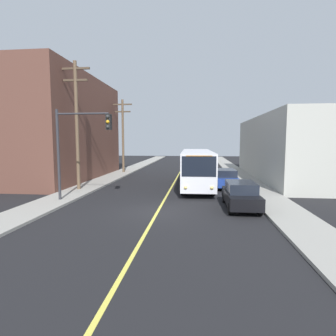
% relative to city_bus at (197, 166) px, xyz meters
% --- Properties ---
extents(ground_plane, '(120.00, 120.00, 0.00)m').
position_rel_city_bus_xyz_m(ground_plane, '(-2.20, -9.31, -1.82)').
color(ground_plane, black).
extents(sidewalk_left, '(2.50, 90.00, 0.15)m').
position_rel_city_bus_xyz_m(sidewalk_left, '(-9.45, 0.69, -1.74)').
color(sidewalk_left, gray).
rests_on(sidewalk_left, ground).
extents(sidewalk_right, '(2.50, 90.00, 0.15)m').
position_rel_city_bus_xyz_m(sidewalk_right, '(5.05, 0.69, -1.74)').
color(sidewalk_right, gray).
rests_on(sidewalk_right, ground).
extents(lane_stripe_center, '(0.16, 60.00, 0.01)m').
position_rel_city_bus_xyz_m(lane_stripe_center, '(-2.20, 5.69, -1.81)').
color(lane_stripe_center, '#D8CC4C').
rests_on(lane_stripe_center, ground).
extents(building_left_brick, '(10.00, 17.10, 10.76)m').
position_rel_city_bus_xyz_m(building_left_brick, '(-15.69, 3.35, 3.56)').
color(building_left_brick, brown).
rests_on(building_left_brick, ground).
extents(building_right_warehouse, '(12.00, 21.15, 6.68)m').
position_rel_city_bus_xyz_m(building_right_warehouse, '(12.29, 6.23, 1.52)').
color(building_right_warehouse, '#B2B2A8').
rests_on(building_right_warehouse, ground).
extents(city_bus, '(2.88, 12.21, 3.20)m').
position_rel_city_bus_xyz_m(city_bus, '(0.00, 0.00, 0.00)').
color(city_bus, silver).
rests_on(city_bus, ground).
extents(parked_car_black, '(1.87, 4.42, 1.62)m').
position_rel_city_bus_xyz_m(parked_car_black, '(2.69, -7.95, -0.98)').
color(parked_car_black, black).
rests_on(parked_car_black, ground).
extents(parked_car_blue, '(1.91, 4.44, 1.62)m').
position_rel_city_bus_xyz_m(parked_car_blue, '(2.55, -0.55, -0.98)').
color(parked_car_blue, navy).
rests_on(parked_car_blue, ground).
extents(utility_pole_near, '(2.40, 0.28, 10.24)m').
position_rel_city_bus_xyz_m(utility_pole_near, '(-9.64, -3.31, 3.96)').
color(utility_pole_near, brown).
rests_on(utility_pole_near, sidewalk_left).
extents(utility_pole_mid, '(2.40, 0.28, 9.11)m').
position_rel_city_bus_xyz_m(utility_pole_mid, '(-9.35, 9.28, 3.37)').
color(utility_pole_mid, brown).
rests_on(utility_pole_mid, sidewalk_left).
extents(traffic_signal_left_corner, '(3.75, 0.48, 6.00)m').
position_rel_city_bus_xyz_m(traffic_signal_left_corner, '(-7.61, -7.36, 2.49)').
color(traffic_signal_left_corner, '#2D2D33').
rests_on(traffic_signal_left_corner, sidewalk_left).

